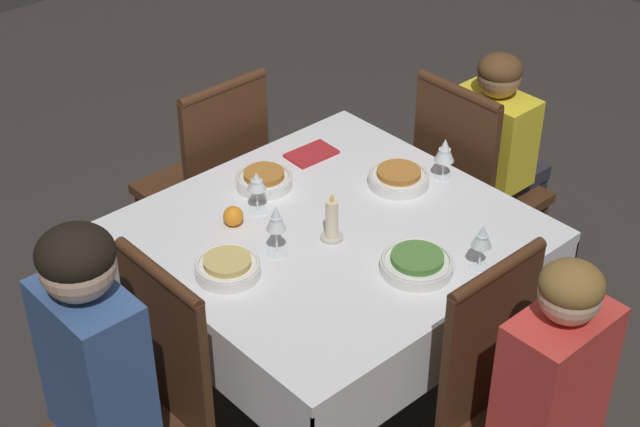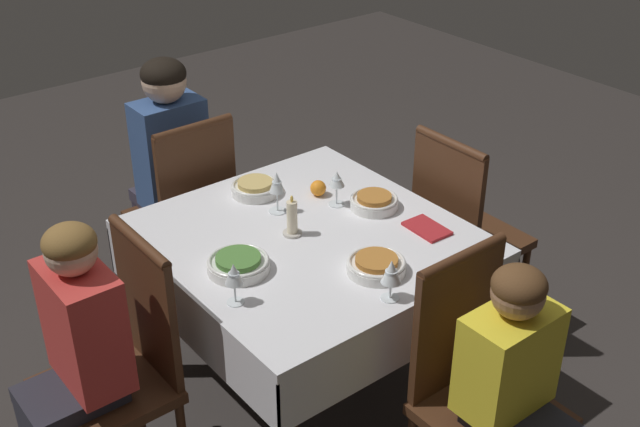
{
  "view_description": "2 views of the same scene",
  "coord_description": "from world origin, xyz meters",
  "px_view_note": "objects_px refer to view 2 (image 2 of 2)",
  "views": [
    {
      "loc": [
        -1.71,
        -1.84,
        2.52
      ],
      "look_at": [
        -0.05,
        -0.0,
        0.83
      ],
      "focal_mm": 55.0,
      "sensor_mm": 36.0,
      "label": 1
    },
    {
      "loc": [
        2.02,
        -1.53,
        2.29
      ],
      "look_at": [
        -0.02,
        0.08,
        0.8
      ],
      "focal_mm": 45.0,
      "sensor_mm": 36.0,
      "label": 2
    }
  ],
  "objects_px": {
    "person_child_yellow": "(519,404)",
    "orange_fruit": "(318,188)",
    "chair_east": "(477,383)",
    "chair_north": "(461,228)",
    "person_adult_denim": "(168,166)",
    "bowl_west": "(255,187)",
    "napkin_red_folded": "(427,228)",
    "wine_glass_west": "(277,184)",
    "bowl_south": "(238,264)",
    "candle_centerpiece": "(292,220)",
    "wine_glass_east": "(391,273)",
    "wine_glass_south": "(234,275)",
    "bowl_east": "(376,265)",
    "chair_west": "(188,208)",
    "person_child_red": "(73,366)",
    "chair_south": "(123,361)",
    "wine_glass_north": "(337,181)",
    "bowl_north": "(374,202)",
    "dining_table": "(307,256)"
  },
  "relations": [
    {
      "from": "bowl_south",
      "to": "candle_centerpiece",
      "type": "xyz_separation_m",
      "value": [
        -0.08,
        0.29,
        0.03
      ]
    },
    {
      "from": "chair_south",
      "to": "wine_glass_west",
      "type": "height_order",
      "value": "chair_south"
    },
    {
      "from": "napkin_red_folded",
      "to": "wine_glass_east",
      "type": "bearing_deg",
      "value": -59.73
    },
    {
      "from": "chair_north",
      "to": "wine_glass_east",
      "type": "distance_m",
      "value": 0.94
    },
    {
      "from": "bowl_south",
      "to": "wine_glass_east",
      "type": "bearing_deg",
      "value": 33.71
    },
    {
      "from": "bowl_west",
      "to": "napkin_red_folded",
      "type": "xyz_separation_m",
      "value": [
        0.63,
        0.34,
        -0.02
      ]
    },
    {
      "from": "bowl_south",
      "to": "candle_centerpiece",
      "type": "relative_size",
      "value": 1.33
    },
    {
      "from": "wine_glass_south",
      "to": "person_child_red",
      "type": "bearing_deg",
      "value": -112.79
    },
    {
      "from": "person_child_yellow",
      "to": "napkin_red_folded",
      "type": "distance_m",
      "value": 0.79
    },
    {
      "from": "wine_glass_east",
      "to": "wine_glass_north",
      "type": "bearing_deg",
      "value": 156.29
    },
    {
      "from": "person_child_red",
      "to": "wine_glass_west",
      "type": "distance_m",
      "value": 1.0
    },
    {
      "from": "chair_west",
      "to": "wine_glass_south",
      "type": "height_order",
      "value": "chair_west"
    },
    {
      "from": "person_adult_denim",
      "to": "wine_glass_north",
      "type": "relative_size",
      "value": 8.16
    },
    {
      "from": "person_child_yellow",
      "to": "napkin_red_folded",
      "type": "xyz_separation_m",
      "value": [
        -0.71,
        0.29,
        0.18
      ]
    },
    {
      "from": "chair_south",
      "to": "person_adult_denim",
      "type": "xyz_separation_m",
      "value": [
        -0.93,
        0.7,
        0.15
      ]
    },
    {
      "from": "chair_north",
      "to": "person_child_yellow",
      "type": "xyz_separation_m",
      "value": [
        0.87,
        -0.68,
        0.03
      ]
    },
    {
      "from": "wine_glass_east",
      "to": "chair_north",
      "type": "bearing_deg",
      "value": 116.74
    },
    {
      "from": "bowl_west",
      "to": "orange_fruit",
      "type": "bearing_deg",
      "value": 48.32
    },
    {
      "from": "chair_north",
      "to": "chair_east",
      "type": "bearing_deg",
      "value": 135.88
    },
    {
      "from": "wine_glass_south",
      "to": "candle_centerpiece",
      "type": "height_order",
      "value": "candle_centerpiece"
    },
    {
      "from": "bowl_east",
      "to": "bowl_north",
      "type": "xyz_separation_m",
      "value": [
        -0.34,
        0.29,
        0.0
      ]
    },
    {
      "from": "person_adult_denim",
      "to": "wine_glass_west",
      "type": "xyz_separation_m",
      "value": [
        0.73,
        0.09,
        0.18
      ]
    },
    {
      "from": "wine_glass_west",
      "to": "chair_west",
      "type": "bearing_deg",
      "value": -171.61
    },
    {
      "from": "wine_glass_south",
      "to": "bowl_west",
      "type": "bearing_deg",
      "value": 140.74
    },
    {
      "from": "wine_glass_south",
      "to": "orange_fruit",
      "type": "height_order",
      "value": "wine_glass_south"
    },
    {
      "from": "dining_table",
      "to": "chair_west",
      "type": "relative_size",
      "value": 1.15
    },
    {
      "from": "chair_east",
      "to": "chair_north",
      "type": "xyz_separation_m",
      "value": [
        -0.7,
        0.68,
        0.0
      ]
    },
    {
      "from": "person_child_yellow",
      "to": "orange_fruit",
      "type": "bearing_deg",
      "value": 83.22
    },
    {
      "from": "wine_glass_south",
      "to": "bowl_east",
      "type": "height_order",
      "value": "wine_glass_south"
    },
    {
      "from": "wine_glass_west",
      "to": "orange_fruit",
      "type": "relative_size",
      "value": 2.64
    },
    {
      "from": "person_adult_denim",
      "to": "person_child_red",
      "type": "distance_m",
      "value": 1.27
    },
    {
      "from": "person_adult_denim",
      "to": "person_child_yellow",
      "type": "relative_size",
      "value": 1.16
    },
    {
      "from": "dining_table",
      "to": "bowl_north",
      "type": "relative_size",
      "value": 5.96
    },
    {
      "from": "bowl_east",
      "to": "napkin_red_folded",
      "type": "relative_size",
      "value": 1.17
    },
    {
      "from": "bowl_east",
      "to": "wine_glass_east",
      "type": "relative_size",
      "value": 1.38
    },
    {
      "from": "chair_north",
      "to": "wine_glass_east",
      "type": "height_order",
      "value": "chair_north"
    },
    {
      "from": "person_adult_denim",
      "to": "wine_glass_west",
      "type": "relative_size",
      "value": 7.02
    },
    {
      "from": "person_child_red",
      "to": "person_child_yellow",
      "type": "relative_size",
      "value": 1.07
    },
    {
      "from": "chair_east",
      "to": "person_adult_denim",
      "type": "xyz_separation_m",
      "value": [
        -1.73,
        -0.15,
        0.15
      ]
    },
    {
      "from": "bowl_south",
      "to": "bowl_east",
      "type": "xyz_separation_m",
      "value": [
        0.3,
        0.37,
        0.0
      ]
    },
    {
      "from": "chair_west",
      "to": "chair_south",
      "type": "relative_size",
      "value": 1.0
    },
    {
      "from": "chair_east",
      "to": "person_child_red",
      "type": "xyz_separation_m",
      "value": [
        -0.8,
        -1.01,
        0.07
      ]
    },
    {
      "from": "chair_west",
      "to": "wine_glass_east",
      "type": "relative_size",
      "value": 6.6
    },
    {
      "from": "bowl_south",
      "to": "bowl_west",
      "type": "bearing_deg",
      "value": 139.76
    },
    {
      "from": "bowl_south",
      "to": "wine_glass_south",
      "type": "xyz_separation_m",
      "value": [
        0.15,
        -0.11,
        0.08
      ]
    },
    {
      "from": "chair_east",
      "to": "bowl_south",
      "type": "bearing_deg",
      "value": 118.74
    },
    {
      "from": "person_child_yellow",
      "to": "orange_fruit",
      "type": "relative_size",
      "value": 15.93
    },
    {
      "from": "person_adult_denim",
      "to": "dining_table",
      "type": "bearing_deg",
      "value": 94.14
    },
    {
      "from": "chair_north",
      "to": "napkin_red_folded",
      "type": "height_order",
      "value": "chair_north"
    },
    {
      "from": "person_child_red",
      "to": "napkin_red_folded",
      "type": "distance_m",
      "value": 1.34
    }
  ]
}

